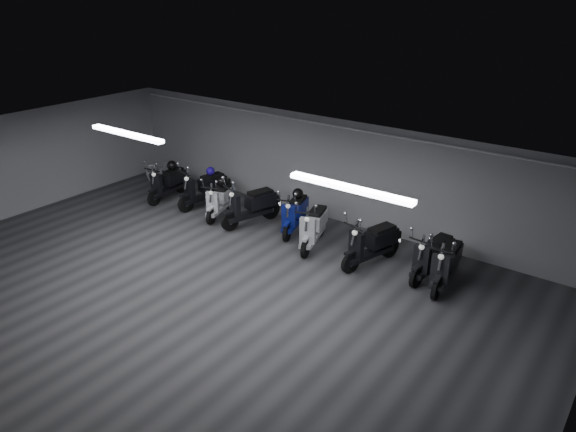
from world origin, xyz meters
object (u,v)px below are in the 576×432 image
Objects in this scene: scooter_6 at (314,220)px; scooter_7 at (372,237)px; helmet_1 at (223,182)px; helmet_3 at (298,194)px; scooter_2 at (220,195)px; helmet_0 at (210,171)px; scooter_1 at (204,183)px; scooter_4 at (295,208)px; scooter_8 at (433,249)px; scooter_9 at (447,257)px; helmet_2 at (172,165)px; bicycle at (156,170)px; scooter_3 at (250,199)px; scooter_0 at (167,178)px.

scooter_6 is 0.98× the size of scooter_7.
helmet_1 is 2.27m from helmet_3.
scooter_2 is 6.93× the size of helmet_0.
scooter_4 is at bearing 12.68° from scooter_1.
scooter_8 is 6.85m from helmet_0.
helmet_2 is at bearing 173.11° from scooter_9.
scooter_6 is at bearing 5.91° from scooter_1.
helmet_2 is at bearing 164.92° from scooter_4.
helmet_1 is at bearing 159.09° from scooter_6.
scooter_8 is at bearing -74.03° from bicycle.
scooter_3 is 1.06× the size of scooter_9.
scooter_4 is at bearing -173.37° from scooter_7.
scooter_0 is 0.98× the size of scooter_9.
scooter_4 is at bearing -6.30° from scooter_2.
scooter_9 is at bearing 8.48° from scooter_1.
scooter_6 is 1.03× the size of scooter_8.
scooter_8 is (2.92, 0.30, -0.02)m from scooter_6.
scooter_9 is 6.48m from helmet_1.
scooter_7 is at bearing -161.21° from scooter_8.
scooter_3 is 5.37m from scooter_9.
scooter_9 is 6.31× the size of helmet_1.
scooter_3 reaches higher than scooter_7.
scooter_4 is 0.98× the size of scooter_8.
scooter_3 reaches higher than helmet_1.
scooter_7 is at bearing -6.06° from scooter_0.
scooter_1 is 6.89m from scooter_8.
scooter_3 is 6.66× the size of helmet_1.
helmet_0 is (-3.06, 0.10, 0.34)m from scooter_4.
scooter_0 is at bearing -163.84° from scooter_7.
scooter_4 reaches higher than scooter_2.
helmet_0 is 1.37m from helmet_2.
scooter_3 reaches higher than helmet_3.
scooter_2 is at bearing -6.59° from scooter_0.
scooter_6 is at bearing -7.52° from helmet_0.
scooter_1 is at bearing -79.23° from bicycle.
scooter_4 is at bearing 1.94° from helmet_2.
scooter_4 is (4.38, 0.40, -0.01)m from scooter_0.
scooter_8 is 0.99× the size of scooter_9.
scooter_0 is 8.56m from scooter_9.
scooter_1 reaches higher than scooter_9.
scooter_0 is 1.45m from helmet_0.
scooter_4 is 6.34× the size of helmet_3.
scooter_0 is 1.30m from scooter_1.
scooter_1 reaches higher than bicycle.
scooter_2 is 0.90× the size of scooter_7.
scooter_8 reaches higher than helmet_2.
helmet_3 is at bearing 44.53° from scooter_3.
helmet_1 is at bearing -21.37° from helmet_0.
scooter_1 is 3.98m from scooter_6.
helmet_3 is at bearing 128.09° from scooter_6.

